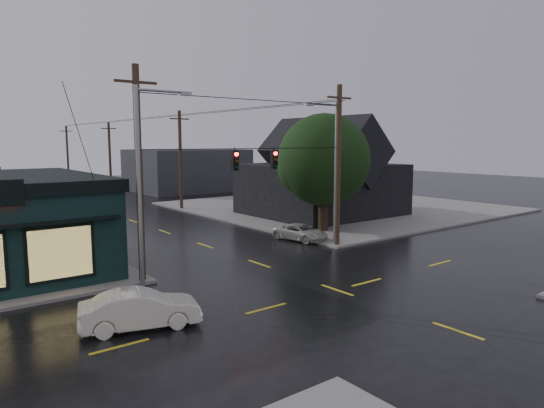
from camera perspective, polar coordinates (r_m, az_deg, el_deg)
ground_plane at (r=22.44m, az=7.66°, el=-10.01°), size 160.00×160.00×0.00m
sidewalk_ne at (r=50.15m, az=7.61°, el=-0.27°), size 28.00×28.00×0.15m
ne_building at (r=44.13m, az=5.87°, el=4.46°), size 12.60×11.60×8.75m
corner_tree at (r=35.60m, az=6.13°, el=5.17°), size 6.75×6.75×8.58m
utility_pole_nw at (r=24.20m, az=-14.95°, el=-8.91°), size 2.00×0.32×10.15m
utility_pole_ne at (r=31.34m, az=7.63°, el=-5.00°), size 2.00×0.32×10.15m
utility_pole_far_a at (r=48.69m, az=-10.58°, el=-0.65°), size 2.00×0.32×9.65m
utility_pole_far_b at (r=67.03m, az=-18.37°, el=1.27°), size 2.00×0.32×9.15m
utility_pole_far_c at (r=86.11m, az=-22.76°, el=2.34°), size 2.00×0.32×9.15m
span_signal_assembly at (r=26.47m, az=-2.03°, el=5.24°), size 13.00×0.48×1.23m
streetlight_nw at (r=23.47m, az=-14.97°, el=-9.42°), size 5.40×0.30×9.15m
streetlight_ne at (r=32.17m, az=7.38°, el=-4.68°), size 5.40×0.30×9.15m
bg_building_east at (r=67.81m, az=-10.01°, el=3.97°), size 14.00×12.00×5.60m
sedan_cream at (r=18.40m, az=-15.21°, el=-11.86°), size 4.47×2.61×1.39m
suv_silver at (r=33.03m, az=3.36°, el=-3.34°), size 2.53×4.23×1.10m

